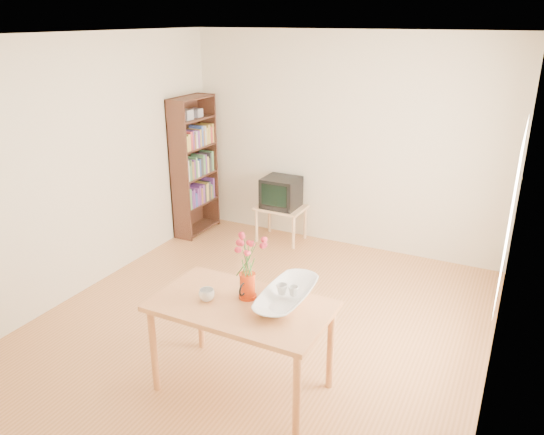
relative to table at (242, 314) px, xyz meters
The scene contains 11 objects.
room 1.07m from the table, 108.30° to the left, with size 4.50×4.50×4.50m.
table is the anchor object (origin of this frame).
tv_stand 2.97m from the table, 109.75° to the left, with size 0.60×0.45×0.46m.
bookshelf 3.35m from the table, 129.94° to the left, with size 0.28×0.70×1.80m.
pitcher 0.21m from the table, 91.21° to the left, with size 0.13×0.21×0.20m.
flowers 0.45m from the table, 91.25° to the left, with size 0.23×0.23×0.33m, color #F53951, non-canonical shape.
mug 0.30m from the table, 164.68° to the right, with size 0.12×0.12×0.09m, color white.
bowl 0.47m from the table, 36.33° to the left, with size 0.49×0.49×0.46m, color white.
teacup_a 0.42m from the table, 40.70° to the left, with size 0.07×0.07×0.07m, color white.
teacup_b 0.48m from the table, 34.78° to the left, with size 0.07×0.07×0.06m, color white.
television 2.97m from the table, 109.67° to the left, with size 0.44×0.41×0.38m.
Camera 1 is at (2.02, -3.78, 2.74)m, focal length 35.00 mm.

